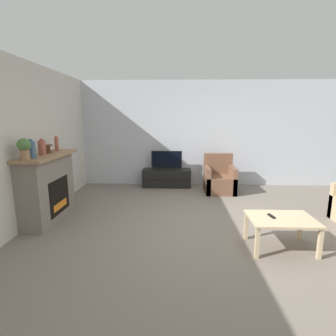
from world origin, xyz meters
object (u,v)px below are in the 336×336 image
at_px(mantel_clock, 50,149).
at_px(coffee_table, 281,222).
at_px(tv, 167,161).
at_px(fireplace, 48,187).
at_px(mantel_vase_left, 31,149).
at_px(mantel_vase_centre_left, 42,147).
at_px(armchair, 219,180).
at_px(remote, 271,216).
at_px(mantel_vase_right, 57,144).
at_px(potted_plant, 24,148).
at_px(tv_stand, 167,178).

height_order(mantel_clock, coffee_table, mantel_clock).
xyz_separation_m(mantel_clock, tv, (1.98, 2.10, -0.56)).
bearing_deg(fireplace, mantel_vase_left, -87.76).
bearing_deg(mantel_clock, coffee_table, -16.77).
bearing_deg(mantel_vase_centre_left, armchair, 30.66).
distance_m(fireplace, mantel_vase_centre_left, 0.71).
distance_m(tv, remote, 3.54).
height_order(fireplace, mantel_vase_right, mantel_vase_right).
distance_m(mantel_vase_left, armchair, 4.10).
bearing_deg(mantel_clock, fireplace, -96.98).
height_order(mantel_vase_centre_left, mantel_clock, mantel_vase_centre_left).
distance_m(mantel_vase_left, tv, 3.39).
bearing_deg(potted_plant, fireplace, 91.58).
bearing_deg(coffee_table, mantel_vase_left, 171.83).
bearing_deg(remote, mantel_vase_centre_left, 156.65).
bearing_deg(mantel_clock, remote, -16.79).
distance_m(mantel_vase_left, mantel_vase_right, 0.87).
height_order(mantel_vase_right, coffee_table, mantel_vase_right).
distance_m(fireplace, armchair, 3.77).
relative_size(fireplace, tv, 1.86).
height_order(fireplace, armchair, fireplace).
height_order(fireplace, coffee_table, fireplace).
relative_size(potted_plant, tv_stand, 0.26).
bearing_deg(mantel_clock, tv_stand, 46.70).
distance_m(mantel_vase_left, remote, 3.67).
xyz_separation_m(mantel_vase_right, armchair, (3.27, 1.40, -1.01)).
xyz_separation_m(potted_plant, remote, (3.54, -0.31, -0.89)).
relative_size(mantel_vase_centre_left, potted_plant, 0.87).
relative_size(mantel_vase_left, armchair, 0.33).
distance_m(fireplace, remote, 3.68).
bearing_deg(remote, tv, 105.79).
distance_m(mantel_vase_left, mantel_clock, 0.58).
height_order(mantel_vase_left, potted_plant, potted_plant).
height_order(mantel_vase_left, tv_stand, mantel_vase_left).
height_order(potted_plant, coffee_table, potted_plant).
relative_size(mantel_clock, remote, 0.97).
bearing_deg(mantel_vase_centre_left, potted_plant, -90.00).
xyz_separation_m(mantel_vase_centre_left, coffee_table, (3.66, -0.85, -0.91)).
xyz_separation_m(mantel_vase_right, tv_stand, (1.98, 1.81, -1.07)).
height_order(fireplace, tv_stand, fireplace).
xyz_separation_m(mantel_vase_right, tv, (1.98, 1.81, -0.62)).
xyz_separation_m(mantel_vase_right, remote, (3.54, -1.36, -0.84)).
bearing_deg(tv_stand, tv, -90.00).
height_order(tv, remote, tv).
relative_size(tv_stand, coffee_table, 1.42).
distance_m(tv, coffee_table, 3.63).
bearing_deg(potted_plant, remote, -4.99).
height_order(tv_stand, armchair, armchair).
bearing_deg(mantel_clock, mantel_vase_centre_left, -90.17).
bearing_deg(mantel_vase_centre_left, remote, -12.96).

